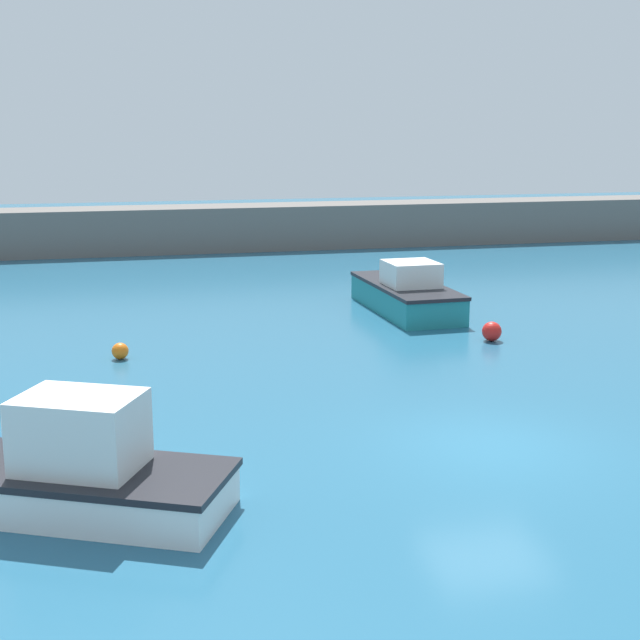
{
  "coord_description": "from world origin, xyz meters",
  "views": [
    {
      "loc": [
        -7.21,
        -15.64,
        6.32
      ],
      "look_at": [
        -1.1,
        10.16,
        0.46
      ],
      "focal_mm": 50.0,
      "sensor_mm": 36.0,
      "label": 1
    }
  ],
  "objects_px": {
    "motorboat_with_cabin": "(66,472)",
    "mooring_buoy_orange": "(120,351)",
    "mooring_buoy_red": "(492,331)",
    "cabin_cruiser_white": "(407,293)"
  },
  "relations": [
    {
      "from": "mooring_buoy_orange",
      "to": "mooring_buoy_red",
      "type": "xyz_separation_m",
      "value": [
        10.79,
        -0.4,
        0.06
      ]
    },
    {
      "from": "motorboat_with_cabin",
      "to": "cabin_cruiser_white",
      "type": "bearing_deg",
      "value": -101.59
    },
    {
      "from": "motorboat_with_cabin",
      "to": "cabin_cruiser_white",
      "type": "relative_size",
      "value": 1.03
    },
    {
      "from": "mooring_buoy_orange",
      "to": "mooring_buoy_red",
      "type": "relative_size",
      "value": 0.79
    },
    {
      "from": "motorboat_with_cabin",
      "to": "mooring_buoy_orange",
      "type": "relative_size",
      "value": 13.23
    },
    {
      "from": "motorboat_with_cabin",
      "to": "mooring_buoy_red",
      "type": "bearing_deg",
      "value": -115.66
    },
    {
      "from": "motorboat_with_cabin",
      "to": "mooring_buoy_orange",
      "type": "bearing_deg",
      "value": -70.05
    },
    {
      "from": "mooring_buoy_red",
      "to": "mooring_buoy_orange",
      "type": "bearing_deg",
      "value": 177.88
    },
    {
      "from": "cabin_cruiser_white",
      "to": "mooring_buoy_orange",
      "type": "relative_size",
      "value": 12.9
    },
    {
      "from": "cabin_cruiser_white",
      "to": "mooring_buoy_red",
      "type": "distance_m",
      "value": 4.72
    }
  ]
}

